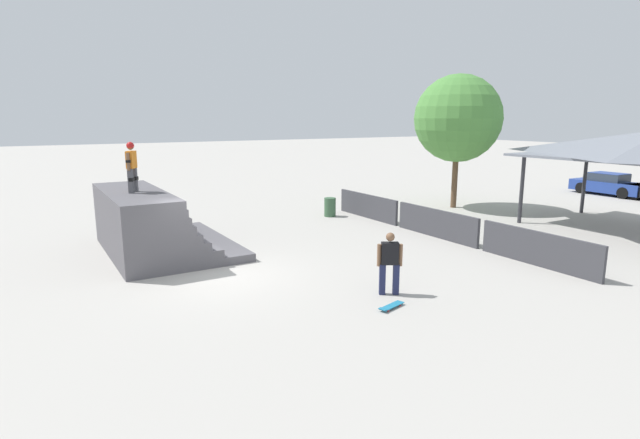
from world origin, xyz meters
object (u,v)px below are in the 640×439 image
at_px(skateboard_on_ground, 391,306).
at_px(parked_car_blue, 609,185).
at_px(bystander_walking, 390,260).
at_px(skater_on_deck, 132,164).
at_px(tree_beside_pavilion, 458,119).
at_px(trash_bin, 330,207).
at_px(skateboard_on_deck, 134,188).

bearing_deg(skateboard_on_ground, parked_car_blue, -177.30).
height_order(bystander_walking, parked_car_blue, bystander_walking).
relative_size(skater_on_deck, tree_beside_pavilion, 0.24).
distance_m(bystander_walking, trash_bin, 10.33).
xyz_separation_m(trash_bin, parked_car_blue, (2.85, 17.34, 0.18)).
relative_size(bystander_walking, trash_bin, 1.89).
bearing_deg(skateboard_on_deck, parked_car_blue, 100.76).
xyz_separation_m(bystander_walking, parked_car_blue, (-6.59, 21.50, -0.29)).
bearing_deg(trash_bin, bystander_walking, -23.76).
distance_m(skater_on_deck, tree_beside_pavilion, 15.53).
bearing_deg(tree_beside_pavilion, skater_on_deck, -85.27).
xyz_separation_m(skater_on_deck, parked_car_blue, (0.37, 26.23, -2.40)).
bearing_deg(skater_on_deck, tree_beside_pavilion, 125.97).
height_order(skater_on_deck, bystander_walking, skater_on_deck).
bearing_deg(bystander_walking, tree_beside_pavilion, -112.28).
bearing_deg(parked_car_blue, trash_bin, -98.51).
bearing_deg(skateboard_on_deck, trash_bin, 115.02).
bearing_deg(skateboard_on_ground, skateboard_on_deck, -80.07).
height_order(skater_on_deck, skateboard_on_deck, skater_on_deck).
relative_size(skateboard_on_ground, tree_beside_pavilion, 0.12).
bearing_deg(skateboard_on_deck, skater_on_deck, 1.39).
relative_size(skateboard_on_deck, skateboard_on_ground, 1.02).
bearing_deg(trash_bin, skater_on_deck, -74.36).
xyz_separation_m(skateboard_on_deck, trash_bin, (-1.88, 8.76, -1.73)).
relative_size(skateboard_on_deck, tree_beside_pavilion, 0.13).
distance_m(skateboard_on_ground, tree_beside_pavilion, 15.07).
bearing_deg(parked_car_blue, tree_beside_pavilion, -97.81).
distance_m(skater_on_deck, bystander_walking, 8.67).
xyz_separation_m(skateboard_on_deck, parked_car_blue, (0.97, 26.10, -1.55)).
height_order(skateboard_on_deck, skateboard_on_ground, skateboard_on_deck).
distance_m(tree_beside_pavilion, parked_car_blue, 11.56).
distance_m(bystander_walking, parked_car_blue, 22.49).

